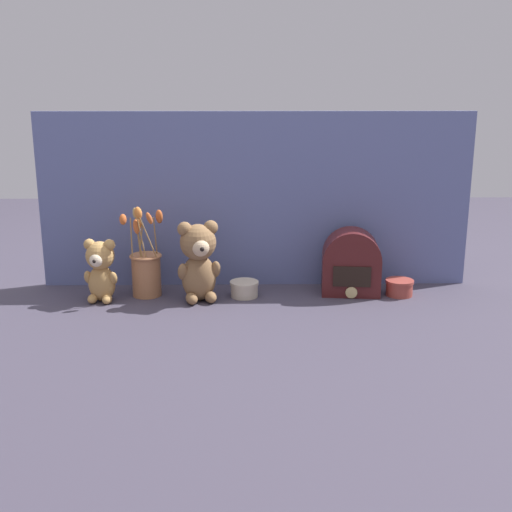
% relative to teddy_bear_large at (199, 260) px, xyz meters
% --- Properties ---
extents(ground_plane, '(4.00, 4.00, 0.00)m').
position_rel_teddy_bear_large_xyz_m(ground_plane, '(0.19, 0.02, -0.14)').
color(ground_plane, '#3D3847').
extents(backdrop_wall, '(1.52, 0.02, 0.62)m').
position_rel_teddy_bear_large_xyz_m(backdrop_wall, '(0.19, 0.18, 0.17)').
color(backdrop_wall, slate).
rests_on(backdrop_wall, ground).
extents(teddy_bear_large, '(0.15, 0.14, 0.27)m').
position_rel_teddy_bear_large_xyz_m(teddy_bear_large, '(0.00, 0.00, 0.00)').
color(teddy_bear_large, olive).
rests_on(teddy_bear_large, ground).
extents(teddy_bear_medium, '(0.12, 0.11, 0.21)m').
position_rel_teddy_bear_large_xyz_m(teddy_bear_medium, '(-0.33, -0.00, -0.03)').
color(teddy_bear_medium, tan).
rests_on(teddy_bear_medium, ground).
extents(flower_vase, '(0.15, 0.13, 0.32)m').
position_rel_teddy_bear_large_xyz_m(flower_vase, '(-0.19, 0.06, -0.05)').
color(flower_vase, '#AD7047').
rests_on(flower_vase, ground).
extents(vintage_radio, '(0.21, 0.15, 0.23)m').
position_rel_teddy_bear_large_xyz_m(vintage_radio, '(0.52, 0.07, -0.04)').
color(vintage_radio, '#4C1919').
rests_on(vintage_radio, ground).
extents(decorative_tin_tall, '(0.10, 0.10, 0.05)m').
position_rel_teddy_bear_large_xyz_m(decorative_tin_tall, '(0.15, 0.04, -0.11)').
color(decorative_tin_tall, beige).
rests_on(decorative_tin_tall, ground).
extents(decorative_tin_short, '(0.10, 0.10, 0.06)m').
position_rel_teddy_bear_large_xyz_m(decorative_tin_short, '(0.69, 0.04, -0.11)').
color(decorative_tin_short, '#993D33').
rests_on(decorative_tin_short, ground).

